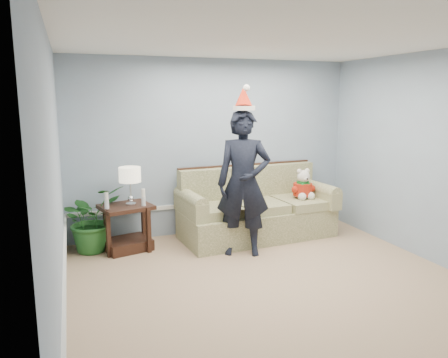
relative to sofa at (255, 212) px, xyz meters
The scene contains 10 objects.
room_shell 2.30m from the sofa, 104.45° to the right, with size 4.54×5.04×2.74m.
wainscot_trim 1.90m from the sofa, 153.48° to the right, with size 4.49×4.99×0.06m.
sofa is the anchor object (origin of this frame).
side_table 1.96m from the sofa, behind, with size 0.79×0.71×0.65m.
table_lamp 2.00m from the sofa, behind, with size 0.30×0.30×0.53m.
candle_pair 2.01m from the sofa, behind, with size 0.55×0.06×0.24m.
houseplant 2.42m from the sofa, behind, with size 0.82×0.71×0.91m, color #246124.
man 1.01m from the sofa, 125.50° to the right, with size 0.71×0.47×1.96m, color black.
santa_hat 1.89m from the sofa, 126.17° to the right, with size 0.36×0.39×0.34m.
teddy_bear 0.83m from the sofa, ahead, with size 0.29×0.34×0.48m.
Camera 1 is at (-2.11, -3.95, 2.11)m, focal length 35.00 mm.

